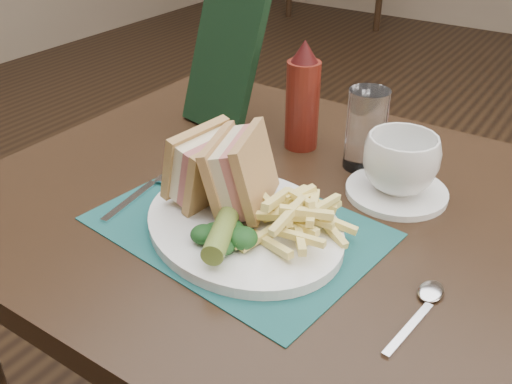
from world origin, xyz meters
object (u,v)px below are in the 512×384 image
Objects in this scene: sandwich_half_b at (226,170)px; check_presenter at (224,62)px; ketchup_bottle at (303,95)px; placemat at (238,226)px; saucer at (396,192)px; drinking_glass at (366,130)px; coffee_cup at (401,163)px; sandwich_half_a at (195,161)px; table_main at (277,372)px; plate at (244,226)px.

check_presenter is (-0.19, 0.25, 0.04)m from sandwich_half_b.
placemat is at bearing -78.53° from ketchup_bottle.
drinking_glass is at bearing 146.12° from saucer.
placemat is at bearing -104.65° from drinking_glass.
check_presenter is (-0.16, 0.00, 0.02)m from ketchup_bottle.
coffee_cup is 0.59× the size of ketchup_bottle.
sandwich_half_a is 0.93× the size of sandwich_half_b.
table_main is 8.44× the size of sandwich_half_a.
check_presenter reaches higher than sandwich_half_a.
saucer is 0.39m from check_presenter.
coffee_cup is at bearing 0.00° from saucer.
plate is 2.31× the size of drinking_glass.
coffee_cup is 0.38m from check_presenter.
placemat is at bearing -126.10° from coffee_cup.
coffee_cup is (0.13, 0.20, 0.04)m from plate.
placemat is 0.25m from saucer.
table_main is at bearing 113.31° from plate.
sandwich_half_b is at bearing 176.97° from plate.
check_presenter is at bearing 124.77° from sandwich_half_a.
check_presenter is at bearing 169.84° from coffee_cup.
table_main is at bearing -143.92° from coffee_cup.
saucer is (0.15, 0.20, 0.00)m from placemat.
sandwich_half_b is 0.88× the size of drinking_glass.
plate is at bearing -123.16° from saucer.
plate is 0.08m from sandwich_half_b.
sandwich_half_a is 0.71× the size of saucer.
sandwich_half_b is at bearing -84.25° from ketchup_bottle.
check_presenter is at bearing 169.84° from saucer.
sandwich_half_a is at bearing -96.90° from ketchup_bottle.
sandwich_half_a is 0.05m from sandwich_half_b.
table_main is 4.84× the size of ketchup_bottle.
coffee_cup reaches higher than saucer.
saucer is at bearing 1.19° from check_presenter.
ketchup_bottle reaches higher than coffee_cup.
sandwich_half_b is 0.77× the size of saucer.
coffee_cup is at bearing 1.19° from check_presenter.
sandwich_half_a is at bearing -50.29° from check_presenter.
sandwich_half_b is at bearing -112.91° from table_main.
check_presenter reaches higher than placemat.
plate is at bearing -5.56° from sandwich_half_a.
placemat is 0.28m from ketchup_bottle.
drinking_glass reaches higher than table_main.
coffee_cup is (0.14, 0.10, 0.43)m from table_main.
sandwich_half_b reaches higher than coffee_cup.
ketchup_bottle reaches higher than saucer.
table_main is at bearing -110.69° from drinking_glass.
plate is 0.37m from check_presenter.
sandwich_half_b is (-0.04, -0.09, 0.45)m from table_main.
table_main is 0.46m from sandwich_half_b.
table_main is 0.46m from coffee_cup.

